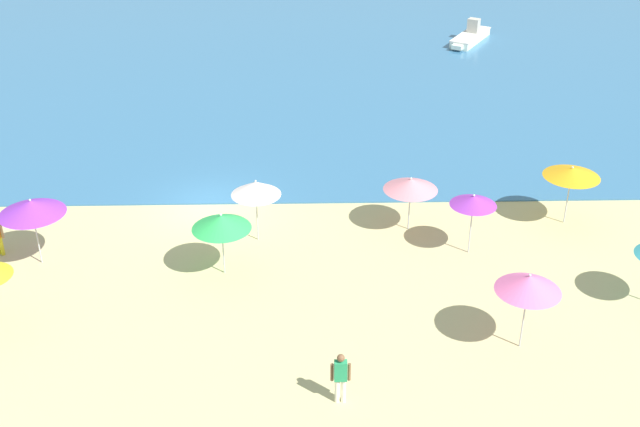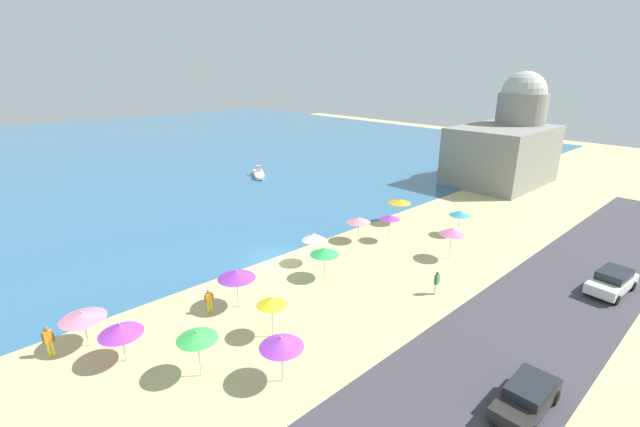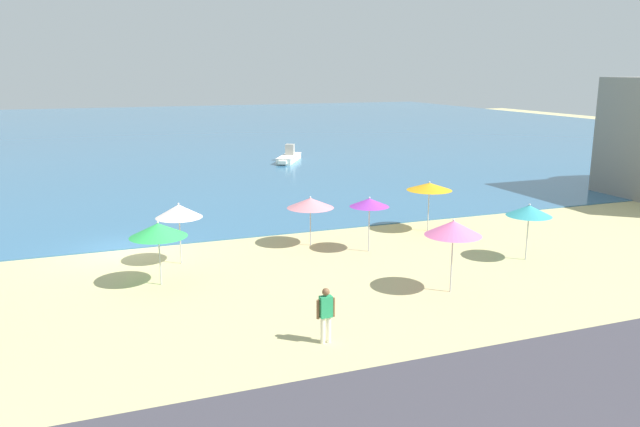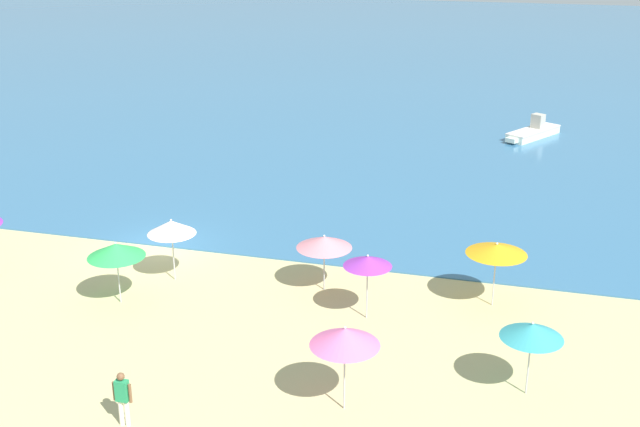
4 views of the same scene
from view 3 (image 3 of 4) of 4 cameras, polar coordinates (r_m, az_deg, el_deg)
ground_plane at (r=28.70m, az=-17.61°, el=-3.21°), size 160.00×160.00×0.00m
sea at (r=82.98m, az=-20.06°, el=6.92°), size 150.00×110.00×0.05m
beach_umbrella_2 at (r=27.65m, az=-0.89°, el=0.97°), size 2.09×2.09×2.24m
beach_umbrella_4 at (r=26.88m, az=18.58°, el=0.25°), size 1.85×1.85×2.39m
beach_umbrella_5 at (r=23.22m, az=-14.59°, el=-1.48°), size 2.09×2.09×2.40m
beach_umbrella_8 at (r=25.56m, az=-12.79°, el=0.22°), size 1.87×1.87×2.53m
beach_umbrella_9 at (r=26.74m, az=4.54°, el=1.00°), size 1.71×1.71×2.43m
beach_umbrella_10 at (r=22.18m, az=12.09°, el=-1.32°), size 2.00×2.00×2.67m
beach_umbrella_13 at (r=30.58m, az=9.97°, el=2.44°), size 2.19×2.19×2.46m
bather_0 at (r=18.07m, az=0.53°, el=-9.04°), size 0.57×0.22×1.67m
skiff_nearshore at (r=53.49m, az=-2.86°, el=5.14°), size 3.39×4.71×1.44m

